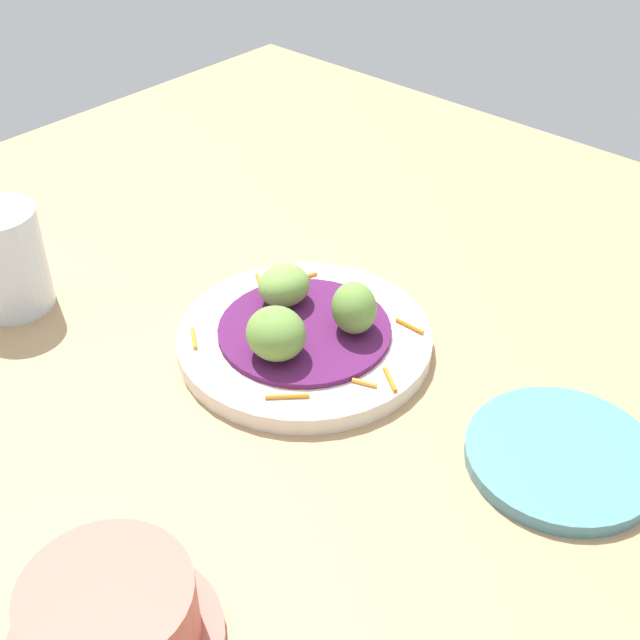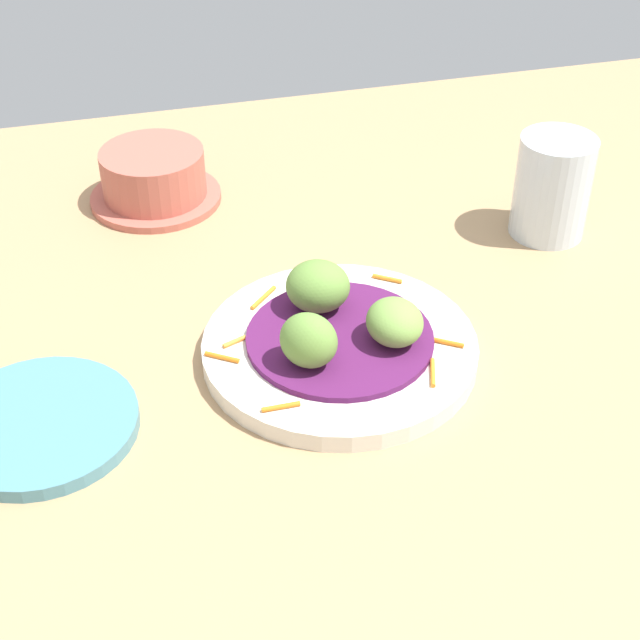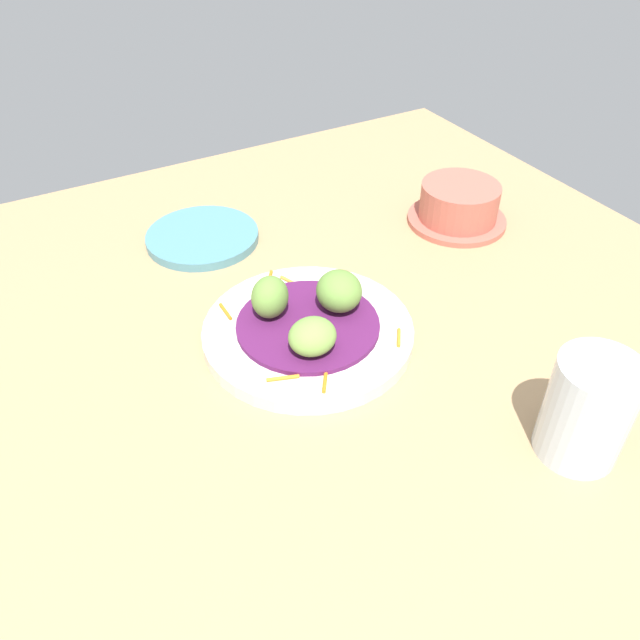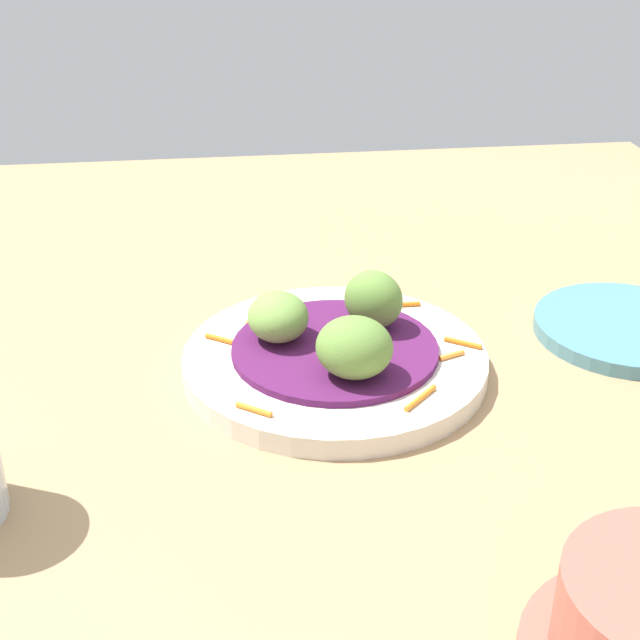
# 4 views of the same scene
# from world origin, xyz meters

# --- Properties ---
(table_surface) EXTENTS (1.10, 1.10, 0.02)m
(table_surface) POSITION_xyz_m (0.00, 0.00, 0.01)
(table_surface) COLOR tan
(table_surface) RESTS_ON ground
(main_plate) EXTENTS (0.24, 0.24, 0.02)m
(main_plate) POSITION_xyz_m (0.02, 0.05, 0.03)
(main_plate) COLOR silver
(main_plate) RESTS_ON table_surface
(cabbage_bed) EXTENTS (0.16, 0.16, 0.01)m
(cabbage_bed) POSITION_xyz_m (0.02, 0.05, 0.04)
(cabbage_bed) COLOR #51194C
(cabbage_bed) RESTS_ON main_plate
(carrot_garnish) EXTENTS (0.17, 0.21, 0.00)m
(carrot_garnish) POSITION_xyz_m (0.02, 0.06, 0.04)
(carrot_garnish) COLOR orange
(carrot_garnish) RESTS_ON main_plate
(guac_scoop_left) EXTENTS (0.06, 0.06, 0.05)m
(guac_scoop_left) POSITION_xyz_m (-0.01, 0.09, 0.07)
(guac_scoop_left) COLOR olive
(guac_scoop_left) RESTS_ON cabbage_bed
(guac_scoop_center) EXTENTS (0.06, 0.05, 0.04)m
(guac_scoop_center) POSITION_xyz_m (0.00, 0.01, 0.06)
(guac_scoop_center) COLOR #759E47
(guac_scoop_center) RESTS_ON cabbage_bed
(guac_scoop_right) EXTENTS (0.07, 0.07, 0.04)m
(guac_scoop_right) POSITION_xyz_m (0.06, 0.06, 0.06)
(guac_scoop_right) COLOR olive
(guac_scoop_right) RESTS_ON cabbage_bed
(side_plate_small) EXTENTS (0.15, 0.15, 0.01)m
(side_plate_small) POSITION_xyz_m (-0.01, 0.30, 0.03)
(side_plate_small) COLOR teal
(side_plate_small) RESTS_ON table_surface
(terracotta_bowl) EXTENTS (0.14, 0.14, 0.06)m
(terracotta_bowl) POSITION_xyz_m (0.32, 0.17, 0.05)
(terracotta_bowl) COLOR #B75B4C
(terracotta_bowl) RESTS_ON table_surface
(water_glass) EXTENTS (0.08, 0.08, 0.10)m
(water_glass) POSITION_xyz_m (0.16, -0.21, 0.07)
(water_glass) COLOR silver
(water_glass) RESTS_ON table_surface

